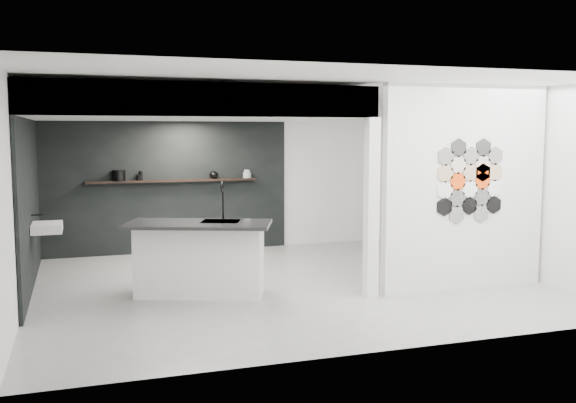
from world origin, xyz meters
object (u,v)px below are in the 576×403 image
at_px(wall_basin, 47,228).
at_px(glass_bowl, 247,175).
at_px(kitchen_island, 200,258).
at_px(stockpot, 119,176).
at_px(utensil_cup, 139,178).
at_px(kettle, 214,175).
at_px(glass_vase, 247,174).
at_px(partition_panel, 465,188).
at_px(bottle_dark, 141,176).

xyz_separation_m(wall_basin, glass_bowl, (3.39, 2.07, 0.52)).
relative_size(kitchen_island, stockpot, 9.08).
xyz_separation_m(wall_basin, utensil_cup, (1.44, 2.07, 0.52)).
distance_m(kettle, glass_vase, 0.62).
bearing_deg(glass_bowl, wall_basin, -148.65).
bearing_deg(kettle, partition_panel, -64.95).
distance_m(kettle, utensil_cup, 1.33).
bearing_deg(bottle_dark, wall_basin, -125.52).
bearing_deg(wall_basin, kitchen_island, -28.66).
xyz_separation_m(glass_vase, bottle_dark, (-1.92, 0.00, 0.01)).
bearing_deg(kettle, utensil_cup, 170.14).
height_order(kettle, bottle_dark, bottle_dark).
xyz_separation_m(stockpot, glass_bowl, (2.29, 0.00, -0.04)).
relative_size(partition_panel, utensil_cup, 29.40).
distance_m(wall_basin, kitchen_island, 2.22).
bearing_deg(stockpot, utensil_cup, 0.00).
height_order(kitchen_island, glass_bowl, kitchen_island).
xyz_separation_m(kitchen_island, utensil_cup, (-0.49, 3.12, 0.86)).
relative_size(partition_panel, stockpot, 12.45).
bearing_deg(utensil_cup, kitchen_island, -81.01).
bearing_deg(kitchen_island, bottle_dark, 119.47).
distance_m(wall_basin, kettle, 3.49).
distance_m(glass_vase, bottle_dark, 1.92).
height_order(kitchen_island, stockpot, kitchen_island).
height_order(glass_vase, utensil_cup, glass_vase).
relative_size(wall_basin, glass_vase, 3.97).
bearing_deg(bottle_dark, glass_bowl, 0.00).
distance_m(kettle, bottle_dark, 1.29).
relative_size(glass_bowl, glass_vase, 0.99).
relative_size(stockpot, glass_vase, 1.49).
distance_m(partition_panel, wall_basin, 5.78).
bearing_deg(utensil_cup, glass_vase, 0.00).
height_order(kettle, utensil_cup, kettle).
bearing_deg(bottle_dark, glass_vase, 0.00).
xyz_separation_m(kettle, glass_vase, (0.62, 0.00, 0.01)).
relative_size(wall_basin, kitchen_island, 0.29).
height_order(glass_bowl, utensil_cup, glass_bowl).
relative_size(stockpot, bottle_dark, 1.35).
xyz_separation_m(kitchen_island, glass_bowl, (1.46, 3.12, 0.86)).
distance_m(bottle_dark, utensil_cup, 0.05).
bearing_deg(kitchen_island, glass_vase, 86.08).
bearing_deg(stockpot, partition_panel, -41.54).
relative_size(wall_basin, kettle, 3.74).
bearing_deg(kettle, bottle_dark, 170.14).
bearing_deg(partition_panel, stockpot, 138.46).
bearing_deg(wall_basin, kettle, 36.73).
relative_size(glass_vase, bottle_dark, 0.91).
bearing_deg(glass_vase, stockpot, 180.00).
bearing_deg(partition_panel, wall_basin, 161.77).
height_order(wall_basin, bottle_dark, bottle_dark).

